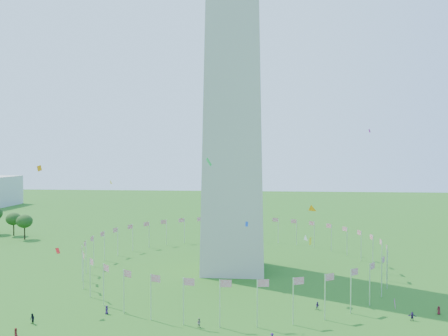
# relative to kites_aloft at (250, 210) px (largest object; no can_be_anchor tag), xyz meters

# --- Properties ---
(flag_ring) EXTENTS (80.24, 80.24, 9.00)m
(flag_ring) POSITION_rel_kites_aloft_xyz_m (-5.22, 25.59, -15.64)
(flag_ring) COLOR silver
(flag_ring) RESTS_ON ground
(crowd) EXTENTS (91.86, 61.36, 2.00)m
(crowd) POSITION_rel_kites_aloft_xyz_m (12.40, -17.84, -19.26)
(crowd) COLOR #1F2A4A
(crowd) RESTS_ON ground
(kites_aloft) EXTENTS (116.47, 77.18, 39.29)m
(kites_aloft) POSITION_rel_kites_aloft_xyz_m (0.00, 0.00, 0.00)
(kites_aloft) COLOR orange
(kites_aloft) RESTS_ON ground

